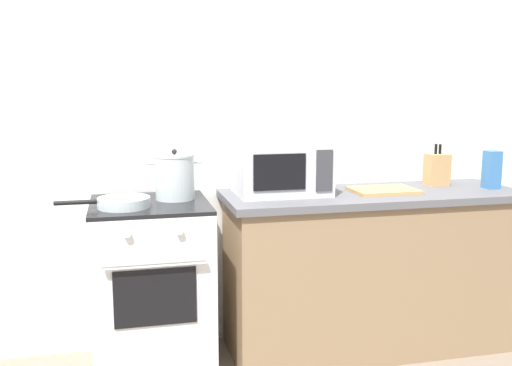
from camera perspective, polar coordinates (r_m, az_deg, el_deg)
name	(u,v)px	position (r m, az deg, el deg)	size (l,w,h in m)	color
back_wall	(256,131)	(3.42, 0.00, 5.18)	(4.40, 0.10, 2.50)	silver
lower_cabinet_right	(371,273)	(3.44, 11.27, -8.75)	(1.64, 0.56, 0.88)	#8C7051
countertop_right	(373,195)	(3.33, 11.52, -1.20)	(1.70, 0.60, 0.04)	#59595E
stove	(152,288)	(3.13, -10.24, -10.20)	(0.60, 0.64, 0.92)	white
stock_pot	(175,177)	(3.06, -8.03, 0.63)	(0.29, 0.21, 0.27)	silver
frying_pan	(123,202)	(2.90, -13.06, -1.88)	(0.46, 0.26, 0.05)	silver
microwave	(281,167)	(3.17, 2.52, 1.58)	(0.50, 0.37, 0.30)	silver
cutting_board	(383,190)	(3.33, 12.49, -0.71)	(0.36, 0.26, 0.02)	tan
knife_block	(437,169)	(3.63, 17.46, 1.29)	(0.13, 0.10, 0.25)	tan
pasta_box	(492,170)	(3.63, 22.29, 1.23)	(0.08, 0.08, 0.22)	teal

